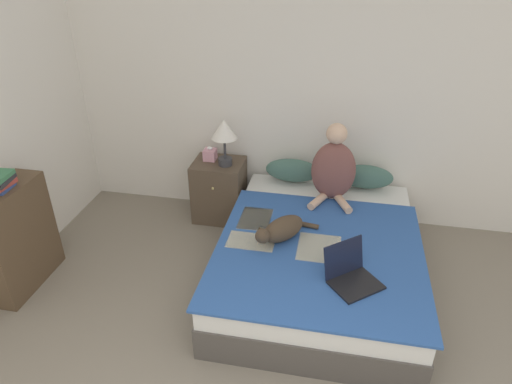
{
  "coord_description": "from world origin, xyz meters",
  "views": [
    {
      "loc": [
        0.19,
        -0.48,
        2.6
      ],
      "look_at": [
        -0.42,
        2.64,
        0.8
      ],
      "focal_mm": 32.0,
      "sensor_mm": 36.0,
      "label": 1
    }
  ],
  "objects_px": {
    "pillow_far": "(365,177)",
    "laptop_open": "(351,275)",
    "pillow_near": "(292,170)",
    "tissue_box": "(210,154)",
    "cat_tabby": "(281,229)",
    "table_lamp": "(224,133)",
    "person_sitting": "(334,168)",
    "bookshelf": "(16,238)",
    "bed": "(319,258)",
    "nightstand": "(219,190)"
  },
  "relations": [
    {
      "from": "bed",
      "to": "laptop_open",
      "type": "height_order",
      "value": "laptop_open"
    },
    {
      "from": "cat_tabby",
      "to": "pillow_near",
      "type": "bearing_deg",
      "value": -138.85
    },
    {
      "from": "pillow_near",
      "to": "tissue_box",
      "type": "bearing_deg",
      "value": -177.09
    },
    {
      "from": "bed",
      "to": "tissue_box",
      "type": "xyz_separation_m",
      "value": [
        -1.18,
        0.87,
        0.46
      ]
    },
    {
      "from": "pillow_near",
      "to": "nightstand",
      "type": "bearing_deg",
      "value": -173.03
    },
    {
      "from": "laptop_open",
      "to": "tissue_box",
      "type": "relative_size",
      "value": 3.27
    },
    {
      "from": "laptop_open",
      "to": "table_lamp",
      "type": "distance_m",
      "value": 1.86
    },
    {
      "from": "table_lamp",
      "to": "tissue_box",
      "type": "height_order",
      "value": "table_lamp"
    },
    {
      "from": "pillow_near",
      "to": "cat_tabby",
      "type": "bearing_deg",
      "value": -87.75
    },
    {
      "from": "cat_tabby",
      "to": "bookshelf",
      "type": "bearing_deg",
      "value": -40.36
    },
    {
      "from": "bed",
      "to": "laptop_open",
      "type": "xyz_separation_m",
      "value": [
        0.25,
        -0.52,
        0.29
      ]
    },
    {
      "from": "tissue_box",
      "to": "pillow_far",
      "type": "bearing_deg",
      "value": 1.57
    },
    {
      "from": "cat_tabby",
      "to": "bookshelf",
      "type": "distance_m",
      "value": 2.16
    },
    {
      "from": "pillow_near",
      "to": "table_lamp",
      "type": "relative_size",
      "value": 1.14
    },
    {
      "from": "person_sitting",
      "to": "cat_tabby",
      "type": "xyz_separation_m",
      "value": [
        -0.36,
        -0.75,
        -0.21
      ]
    },
    {
      "from": "laptop_open",
      "to": "nightstand",
      "type": "height_order",
      "value": "laptop_open"
    },
    {
      "from": "pillow_near",
      "to": "table_lamp",
      "type": "distance_m",
      "value": 0.77
    },
    {
      "from": "nightstand",
      "to": "bookshelf",
      "type": "relative_size",
      "value": 0.7
    },
    {
      "from": "pillow_far",
      "to": "cat_tabby",
      "type": "relative_size",
      "value": 1.13
    },
    {
      "from": "person_sitting",
      "to": "nightstand",
      "type": "height_order",
      "value": "person_sitting"
    },
    {
      "from": "nightstand",
      "to": "tissue_box",
      "type": "xyz_separation_m",
      "value": [
        -0.09,
        0.05,
        0.37
      ]
    },
    {
      "from": "cat_tabby",
      "to": "nightstand",
      "type": "relative_size",
      "value": 0.75
    },
    {
      "from": "tissue_box",
      "to": "cat_tabby",
      "type": "bearing_deg",
      "value": -48.44
    },
    {
      "from": "pillow_far",
      "to": "laptop_open",
      "type": "distance_m",
      "value": 1.44
    },
    {
      "from": "pillow_far",
      "to": "bookshelf",
      "type": "height_order",
      "value": "bookshelf"
    },
    {
      "from": "laptop_open",
      "to": "bookshelf",
      "type": "relative_size",
      "value": 0.51
    },
    {
      "from": "laptop_open",
      "to": "bookshelf",
      "type": "xyz_separation_m",
      "value": [
        -2.68,
        0.01,
        -0.06
      ]
    },
    {
      "from": "pillow_near",
      "to": "tissue_box",
      "type": "relative_size",
      "value": 3.8
    },
    {
      "from": "pillow_far",
      "to": "person_sitting",
      "type": "bearing_deg",
      "value": -138.61
    },
    {
      "from": "pillow_near",
      "to": "cat_tabby",
      "type": "height_order",
      "value": "pillow_near"
    },
    {
      "from": "pillow_near",
      "to": "nightstand",
      "type": "distance_m",
      "value": 0.78
    },
    {
      "from": "cat_tabby",
      "to": "bookshelf",
      "type": "height_order",
      "value": "bookshelf"
    },
    {
      "from": "pillow_far",
      "to": "bookshelf",
      "type": "distance_m",
      "value": 3.12
    },
    {
      "from": "pillow_far",
      "to": "cat_tabby",
      "type": "height_order",
      "value": "pillow_far"
    },
    {
      "from": "pillow_far",
      "to": "table_lamp",
      "type": "height_order",
      "value": "table_lamp"
    },
    {
      "from": "table_lamp",
      "to": "tissue_box",
      "type": "bearing_deg",
      "value": 153.93
    },
    {
      "from": "pillow_near",
      "to": "tissue_box",
      "type": "xyz_separation_m",
      "value": [
        -0.83,
        -0.04,
        0.12
      ]
    },
    {
      "from": "laptop_open",
      "to": "pillow_near",
      "type": "bearing_deg",
      "value": 72.95
    },
    {
      "from": "bed",
      "to": "pillow_near",
      "type": "distance_m",
      "value": 1.04
    },
    {
      "from": "bed",
      "to": "pillow_near",
      "type": "xyz_separation_m",
      "value": [
        -0.35,
        0.91,
        0.35
      ]
    },
    {
      "from": "cat_tabby",
      "to": "table_lamp",
      "type": "distance_m",
      "value": 1.2
    },
    {
      "from": "bed",
      "to": "bookshelf",
      "type": "bearing_deg",
      "value": -168.16
    },
    {
      "from": "tissue_box",
      "to": "laptop_open",
      "type": "bearing_deg",
      "value": -44.24
    },
    {
      "from": "cat_tabby",
      "to": "laptop_open",
      "type": "relative_size",
      "value": 1.03
    },
    {
      "from": "person_sitting",
      "to": "tissue_box",
      "type": "relative_size",
      "value": 5.25
    },
    {
      "from": "bed",
      "to": "pillow_near",
      "type": "bearing_deg",
      "value": 111.06
    },
    {
      "from": "laptop_open",
      "to": "table_lamp",
      "type": "relative_size",
      "value": 0.98
    },
    {
      "from": "pillow_far",
      "to": "pillow_near",
      "type": "bearing_deg",
      "value": 180.0
    },
    {
      "from": "bookshelf",
      "to": "laptop_open",
      "type": "bearing_deg",
      "value": -0.25
    },
    {
      "from": "laptop_open",
      "to": "nightstand",
      "type": "relative_size",
      "value": 0.73
    }
  ]
}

